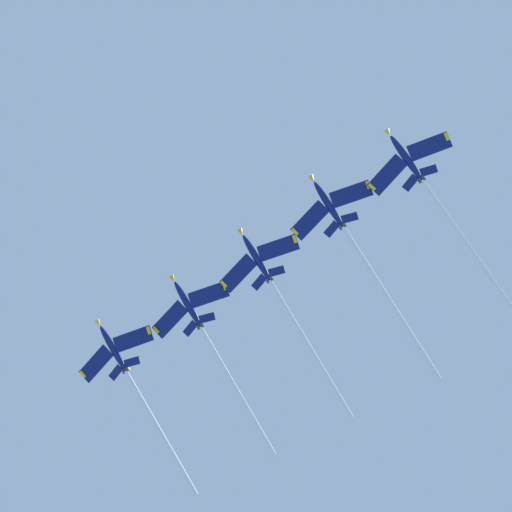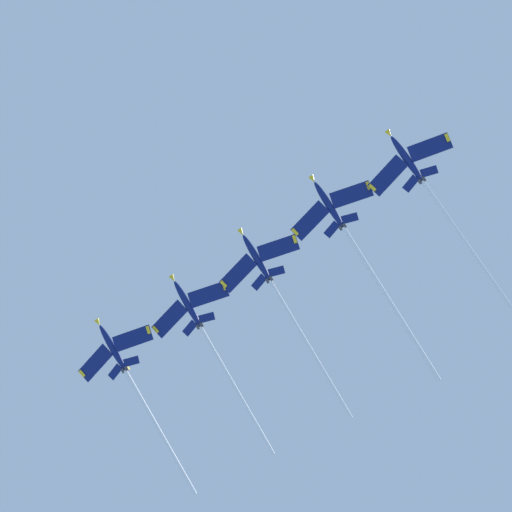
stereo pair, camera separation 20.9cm
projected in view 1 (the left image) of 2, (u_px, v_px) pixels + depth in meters
jet_far_left at (428, 189)px, 157.55m from camera, size 20.15×45.24×20.53m
jet_inner_left at (356, 248)px, 160.79m from camera, size 20.16×48.23×20.14m
jet_centre at (273, 285)px, 163.82m from camera, size 20.15×44.10×19.88m
jet_inner_right at (202, 329)px, 166.92m from camera, size 20.16×42.65×17.98m
jet_far_right at (129, 376)px, 168.30m from camera, size 20.16×42.00×17.85m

